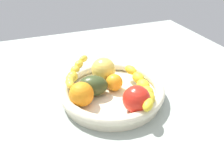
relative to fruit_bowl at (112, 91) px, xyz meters
The scene contains 9 objects.
kitchen_counter 3.95cm from the fruit_bowl, ahead, with size 120.00×120.00×3.00cm, color #96A098.
fruit_bowl is the anchor object (origin of this frame).
banana_draped_left 13.71cm from the fruit_bowl, 48.81° to the right, with size 10.94×17.82×5.21cm.
banana_draped_right 9.36cm from the fruit_bowl, 146.11° to the left, with size 8.72×22.50×4.83cm.
orange_front 10.42cm from the fruit_bowl, 13.45° to the left, with size 6.76×6.76×6.76cm, color orange.
orange_mid_left 2.72cm from the fruit_bowl, 134.27° to the right, with size 5.09×5.09×5.09cm, color orange.
tomato_red 10.87cm from the fruit_bowl, 106.63° to the left, with size 7.34×7.34×7.34cm, color red.
avocado_dark 6.13cm from the fruit_bowl, 11.26° to the right, with size 8.56×6.03×6.02cm, color #35431F.
apple_yellow 8.28cm from the fruit_bowl, 88.28° to the right, with size 7.64×7.64×7.64cm, color #E9C652.
Camera 1 is at (19.64, 51.21, 43.69)cm, focal length 36.10 mm.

